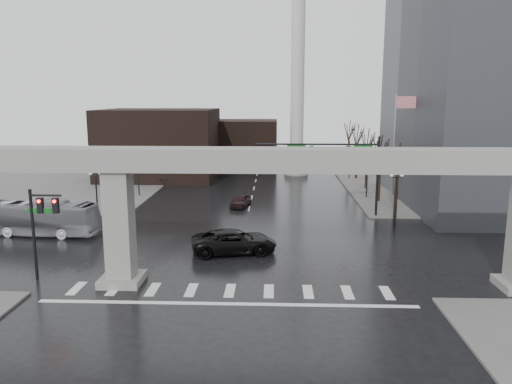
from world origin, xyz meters
TOP-DOWN VIEW (x-y plane):
  - ground at (0.00, 0.00)m, footprint 160.00×160.00m
  - sidewalk_ne at (26.00, 36.00)m, footprint 28.00×36.00m
  - sidewalk_nw at (-26.00, 36.00)m, footprint 28.00×36.00m
  - elevated_guideway at (1.26, 0.00)m, footprint 48.00×2.60m
  - building_far_left at (-14.00, 42.00)m, footprint 16.00×14.00m
  - building_far_mid at (-2.00, 52.00)m, footprint 10.00×10.00m
  - smokestack at (6.00, 46.00)m, footprint 3.60×3.60m
  - signal_mast_arm at (8.99, 18.80)m, footprint 12.12×0.43m
  - signal_left_pole at (-12.25, 0.50)m, footprint 2.30×0.30m
  - flagpole_assembly at (15.29, 22.00)m, footprint 2.06×0.12m
  - lamp_right_0 at (13.50, 14.00)m, footprint 1.22×0.32m
  - lamp_right_1 at (13.50, 28.00)m, footprint 1.22×0.32m
  - lamp_right_2 at (13.50, 42.00)m, footprint 1.22×0.32m
  - lamp_left_0 at (-13.50, 14.00)m, footprint 1.22×0.32m
  - lamp_left_1 at (-13.50, 28.00)m, footprint 1.22×0.32m
  - lamp_left_2 at (-13.50, 42.00)m, footprint 1.22×0.32m
  - tree_right_0 at (14.53, 18.02)m, footprint 1.09×1.58m
  - tree_right_1 at (14.53, 26.02)m, footprint 1.09×1.61m
  - tree_right_2 at (14.53, 34.02)m, footprint 1.10×1.63m
  - tree_right_3 at (14.53, 42.02)m, footprint 1.11×1.66m
  - tree_right_4 at (14.53, 50.02)m, footprint 1.12×1.69m
  - pickup_truck at (-0.35, 6.57)m, footprint 6.93×4.19m
  - city_bus at (-17.72, 10.98)m, footprint 10.92×3.63m
  - far_car at (-0.97, 22.90)m, footprint 2.44×4.32m

SIDE VIEW (x-z plane):
  - ground at x=0.00m, z-range 0.00..0.00m
  - sidewalk_ne at x=26.00m, z-range 0.00..0.15m
  - sidewalk_nw at x=-26.00m, z-range 0.00..0.15m
  - far_car at x=-0.97m, z-range 0.00..1.39m
  - pickup_truck at x=-0.35m, z-range 0.00..1.80m
  - city_bus at x=-17.72m, z-range 0.00..2.98m
  - tree_right_0 at x=14.53m, z-range -0.97..6.54m
  - tree_right_1 at x=14.53m, z-range -0.99..6.69m
  - tree_right_2 at x=14.53m, z-range -1.01..6.84m
  - tree_right_3 at x=14.53m, z-range -1.03..6.99m
  - tree_right_4 at x=14.53m, z-range -1.05..7.14m
  - lamp_right_0 at x=13.50m, z-range 0.92..6.03m
  - lamp_right_1 at x=13.50m, z-range 0.92..6.03m
  - lamp_right_2 at x=13.50m, z-range 0.92..6.03m
  - lamp_left_0 at x=-13.50m, z-range 0.92..6.03m
  - lamp_left_1 at x=-13.50m, z-range 0.92..6.03m
  - lamp_left_2 at x=-13.50m, z-range 0.92..6.03m
  - building_far_mid at x=-2.00m, z-range 0.00..8.00m
  - signal_left_pole at x=-12.25m, z-range 1.07..7.07m
  - building_far_left at x=-14.00m, z-range 0.00..10.00m
  - signal_mast_arm at x=8.99m, z-range 1.83..9.83m
  - elevated_guideway at x=1.26m, z-range 2.53..11.23m
  - flagpole_assembly at x=15.29m, z-range 1.53..13.53m
  - smokestack at x=6.00m, z-range -1.65..28.35m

